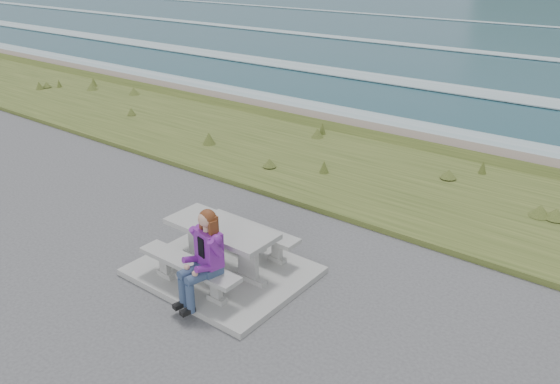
{
  "coord_description": "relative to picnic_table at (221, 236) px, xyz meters",
  "views": [
    {
      "loc": [
        5.24,
        -5.29,
        4.68
      ],
      "look_at": [
        0.21,
        1.2,
        1.06
      ],
      "focal_mm": 35.0,
      "sensor_mm": 36.0,
      "label": 1
    }
  ],
  "objects": [
    {
      "name": "picnic_table",
      "position": [
        0.0,
        0.0,
        0.0
      ],
      "size": [
        1.8,
        0.75,
        0.75
      ],
      "color": "gray",
      "rests_on": "concrete_slab"
    },
    {
      "name": "concrete_slab",
      "position": [
        -0.0,
        0.0,
        -0.63
      ],
      "size": [
        2.6,
        2.1,
        0.1
      ],
      "primitive_type": "cube",
      "color": "gray",
      "rests_on": "ground"
    },
    {
      "name": "bench_seaward",
      "position": [
        0.0,
        0.7,
        -0.23
      ],
      "size": [
        1.8,
        0.35,
        0.45
      ],
      "color": "gray",
      "rests_on": "concrete_slab"
    },
    {
      "name": "grass_verge",
      "position": [
        -0.0,
        5.0,
        -0.68
      ],
      "size": [
        160.0,
        4.5,
        0.22
      ],
      "primitive_type": "cube",
      "color": "#36491B",
      "rests_on": "ground"
    },
    {
      "name": "shore_drop",
      "position": [
        -0.0,
        7.9,
        -0.68
      ],
      "size": [
        160.0,
        0.8,
        2.2
      ],
      "primitive_type": "cube",
      "color": "#65584C",
      "rests_on": "ground"
    },
    {
      "name": "seated_woman",
      "position": [
        0.39,
        -0.83,
        -0.06
      ],
      "size": [
        0.52,
        0.76,
        1.41
      ],
      "rotation": [
        0.0,
        0.0,
        -0.21
      ],
      "color": "navy",
      "rests_on": "concrete_slab"
    },
    {
      "name": "bench_landward",
      "position": [
        0.0,
        -0.7,
        -0.23
      ],
      "size": [
        1.8,
        0.35,
        0.45
      ],
      "color": "gray",
      "rests_on": "concrete_slab"
    }
  ]
}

